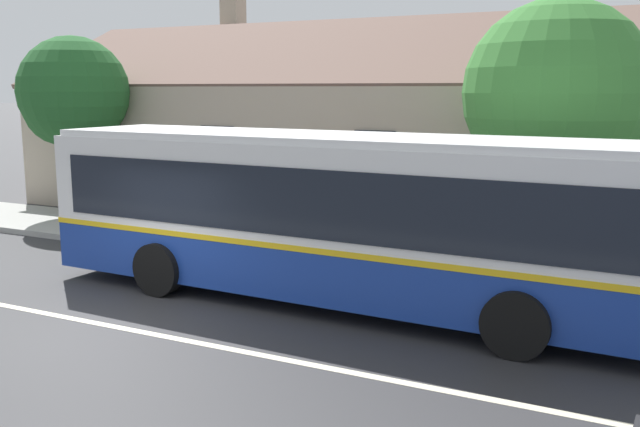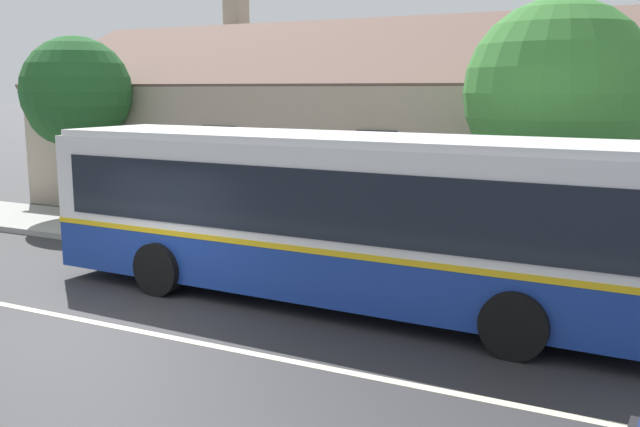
% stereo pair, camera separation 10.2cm
% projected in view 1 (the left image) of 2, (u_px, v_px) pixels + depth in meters
% --- Properties ---
extents(ground_plane, '(300.00, 300.00, 0.00)m').
position_uv_depth(ground_plane, '(103.00, 325.00, 11.67)').
color(ground_plane, '#2D2D30').
extents(sidewalk_far, '(60.00, 3.00, 0.15)m').
position_uv_depth(sidewalk_far, '(284.00, 248.00, 16.93)').
color(sidewalk_far, '#9E9E99').
rests_on(sidewalk_far, ground).
extents(lane_divider_stripe, '(60.00, 0.16, 0.01)m').
position_uv_depth(lane_divider_stripe, '(103.00, 324.00, 11.67)').
color(lane_divider_stripe, beige).
rests_on(lane_divider_stripe, ground).
extents(community_building, '(21.05, 9.75, 7.06)m').
position_uv_depth(community_building, '(363.00, 142.00, 23.33)').
color(community_building, tan).
rests_on(community_building, ground).
extents(transit_bus, '(11.46, 3.02, 3.02)m').
position_uv_depth(transit_bus, '(338.00, 213.00, 12.66)').
color(transit_bus, navy).
rests_on(transit_bus, ground).
extents(bench_by_building, '(1.83, 0.51, 0.94)m').
position_uv_depth(bench_by_building, '(150.00, 217.00, 18.23)').
color(bench_by_building, brown).
rests_on(bench_by_building, sidewalk_far).
extents(bench_down_street, '(1.55, 0.51, 0.94)m').
position_uv_depth(bench_down_street, '(288.00, 235.00, 16.02)').
color(bench_down_street, brown).
rests_on(bench_down_street, sidewalk_far).
extents(street_tree_primary, '(3.83, 3.83, 5.64)m').
position_uv_depth(street_tree_primary, '(551.00, 99.00, 14.58)').
color(street_tree_primary, '#4C3828').
rests_on(street_tree_primary, ground).
extents(street_tree_secondary, '(3.22, 3.22, 5.34)m').
position_uv_depth(street_tree_secondary, '(71.00, 96.00, 20.84)').
color(street_tree_secondary, '#4C3828').
rests_on(street_tree_secondary, ground).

